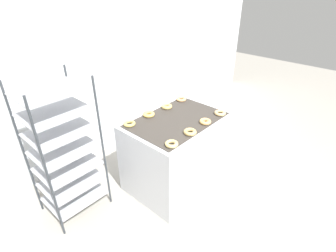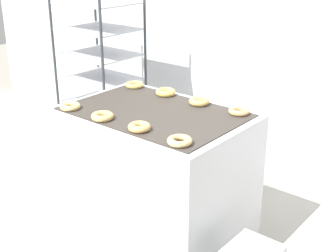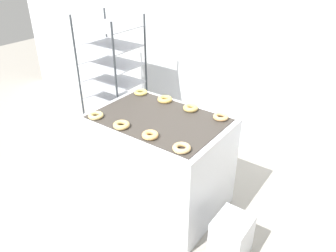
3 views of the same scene
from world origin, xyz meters
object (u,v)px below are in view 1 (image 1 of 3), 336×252
(baking_rack_cart, at_px, (64,150))
(donut_far_midleft, at_px, (149,114))
(donut_near_left, at_px, (172,144))
(donut_near_right, at_px, (220,113))
(donut_far_midright, at_px, (167,106))
(donut_far_left, at_px, (129,124))
(donut_near_midleft, at_px, (190,132))
(glaze_bin, at_px, (224,146))
(donut_near_midright, at_px, (205,121))
(donut_far_right, at_px, (181,99))
(fryer_machine, at_px, (176,152))

(baking_rack_cart, relative_size, donut_far_midleft, 11.26)
(donut_near_left, xyz_separation_m, donut_near_right, (0.95, 0.01, 0.00))
(donut_near_right, bearing_deg, donut_far_midright, 116.82)
(donut_far_midleft, bearing_deg, donut_far_left, -179.92)
(donut_near_midleft, relative_size, donut_far_midright, 1.01)
(glaze_bin, distance_m, donut_near_midright, 1.11)
(donut_far_left, xyz_separation_m, donut_far_midright, (0.64, -0.02, 0.00))
(baking_rack_cart, height_order, donut_near_midright, baking_rack_cart)
(donut_near_midleft, xyz_separation_m, donut_far_midright, (0.31, 0.64, 0.00))
(baking_rack_cart, distance_m, glaze_bin, 2.35)
(donut_near_left, height_order, donut_near_midright, donut_near_midright)
(donut_near_left, relative_size, donut_far_left, 0.99)
(donut_near_midright, height_order, donut_far_right, donut_near_midright)
(donut_far_left, distance_m, donut_far_midright, 0.64)
(donut_far_midright, bearing_deg, glaze_bin, -33.65)
(baking_rack_cart, xyz_separation_m, donut_near_right, (1.66, -0.94, 0.14))
(fryer_machine, bearing_deg, baking_rack_cart, 152.59)
(fryer_machine, xyz_separation_m, donut_near_left, (-0.48, -0.33, 0.51))
(donut_far_left, relative_size, donut_far_right, 1.01)
(donut_far_midright, bearing_deg, donut_near_right, -63.18)
(donut_near_left, relative_size, donut_far_right, 1.00)
(glaze_bin, bearing_deg, donut_near_right, -164.83)
(donut_near_right, distance_m, donut_far_left, 1.16)
(fryer_machine, xyz_separation_m, donut_far_midright, (0.15, 0.31, 0.51))
(donut_near_midleft, distance_m, donut_near_right, 0.63)
(donut_near_midright, height_order, donut_near_right, donut_near_midright)
(donut_near_midright, height_order, donut_far_left, donut_near_midright)
(baking_rack_cart, bearing_deg, donut_far_midleft, -15.85)
(glaze_bin, height_order, donut_far_right, donut_far_right)
(donut_near_midleft, bearing_deg, donut_near_midright, 2.30)
(donut_near_left, relative_size, donut_near_right, 0.96)
(glaze_bin, bearing_deg, donut_far_midleft, 154.12)
(fryer_machine, xyz_separation_m, donut_far_right, (0.47, 0.32, 0.51))
(donut_far_right, bearing_deg, glaze_bin, -49.44)
(baking_rack_cart, bearing_deg, donut_near_right, -29.43)
(donut_far_midright, xyz_separation_m, donut_far_right, (0.32, 0.01, -0.00))
(fryer_machine, bearing_deg, donut_far_left, 146.12)
(glaze_bin, distance_m, donut_far_right, 1.05)
(baking_rack_cart, distance_m, donut_far_midleft, 1.07)
(fryer_machine, relative_size, donut_near_right, 8.71)
(glaze_bin, bearing_deg, donut_near_midleft, -173.28)
(baking_rack_cart, bearing_deg, donut_far_left, -22.44)
(donut_near_right, bearing_deg, baking_rack_cart, 150.57)
(baking_rack_cart, relative_size, donut_far_left, 11.81)
(donut_near_midleft, height_order, donut_near_right, donut_near_midleft)
(donut_near_midright, distance_m, donut_far_midright, 0.62)
(fryer_machine, relative_size, donut_near_midleft, 8.68)
(baking_rack_cart, bearing_deg, donut_near_left, -52.89)
(donut_near_midleft, xyz_separation_m, donut_near_right, (0.63, 0.01, -0.00))
(donut_far_midleft, bearing_deg, glaze_bin, -25.88)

